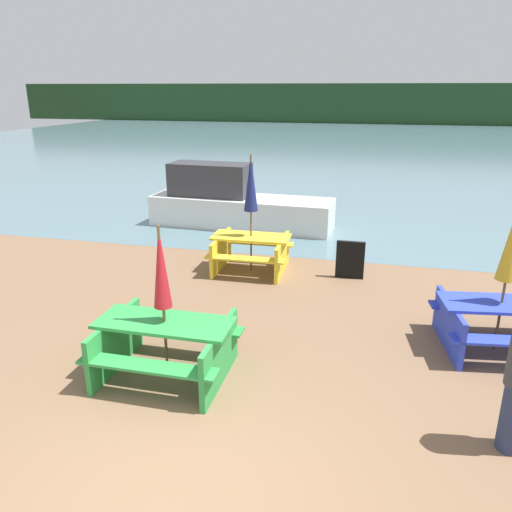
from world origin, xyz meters
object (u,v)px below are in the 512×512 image
at_px(picnic_table_green, 166,343).
at_px(picnic_table_yellow, 251,250).
at_px(boat, 234,204).
at_px(signboard, 350,260).
at_px(picnic_table_blue, 499,321).
at_px(umbrella_crimson, 161,269).
at_px(umbrella_gold, 512,245).
at_px(umbrella_navy, 251,184).

bearing_deg(picnic_table_green, picnic_table_yellow, 88.72).
height_order(boat, signboard, boat).
bearing_deg(picnic_table_blue, picnic_table_yellow, 151.02).
height_order(picnic_table_green, umbrella_crimson, umbrella_crimson).
distance_m(picnic_table_blue, boat, 7.88).
distance_m(picnic_table_blue, umbrella_gold, 1.12).
bearing_deg(umbrella_crimson, picnic_table_yellow, 88.72).
distance_m(umbrella_navy, umbrella_gold, 4.82).
bearing_deg(picnic_table_blue, umbrella_gold, 0.00).
bearing_deg(picnic_table_blue, umbrella_navy, 151.02).
xyz_separation_m(picnic_table_blue, umbrella_navy, (-4.21, 2.33, 1.35)).
distance_m(picnic_table_blue, signboard, 3.25).
bearing_deg(picnic_table_green, picnic_table_blue, 22.19).
relative_size(umbrella_crimson, umbrella_gold, 0.97).
bearing_deg(signboard, picnic_table_green, -116.80).
bearing_deg(signboard, umbrella_gold, -46.86).
height_order(picnic_table_green, picnic_table_blue, picnic_table_green).
bearing_deg(picnic_table_blue, boat, 134.61).
bearing_deg(picnic_table_yellow, umbrella_navy, 90.00).
height_order(picnic_table_yellow, umbrella_crimson, umbrella_crimson).
xyz_separation_m(umbrella_crimson, umbrella_gold, (4.31, 1.76, 0.08)).
bearing_deg(umbrella_gold, picnic_table_yellow, 151.02).
height_order(picnic_table_green, picnic_table_yellow, picnic_table_green).
xyz_separation_m(umbrella_navy, signboard, (1.99, 0.04, -1.41)).
relative_size(picnic_table_green, picnic_table_yellow, 1.09).
bearing_deg(picnic_table_green, boat, 99.45).
relative_size(picnic_table_blue, umbrella_gold, 0.87).
xyz_separation_m(boat, signboard, (3.31, -3.24, -0.23)).
height_order(picnic_table_yellow, umbrella_gold, umbrella_gold).
relative_size(picnic_table_green, signboard, 2.31).
bearing_deg(picnic_table_yellow, picnic_table_blue, -28.98).
relative_size(umbrella_gold, signboard, 2.78).
xyz_separation_m(umbrella_navy, boat, (-1.32, 3.27, -1.18)).
distance_m(umbrella_gold, boat, 7.93).
distance_m(umbrella_crimson, umbrella_gold, 4.65).
bearing_deg(picnic_table_green, umbrella_crimson, -45.00).
height_order(umbrella_gold, signboard, umbrella_gold).
distance_m(picnic_table_blue, umbrella_navy, 5.00).
distance_m(picnic_table_green, signboard, 4.62).
bearing_deg(umbrella_crimson, picnic_table_green, 135.00).
xyz_separation_m(umbrella_crimson, signboard, (2.08, 4.13, -1.10)).
bearing_deg(umbrella_crimson, boat, 99.45).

